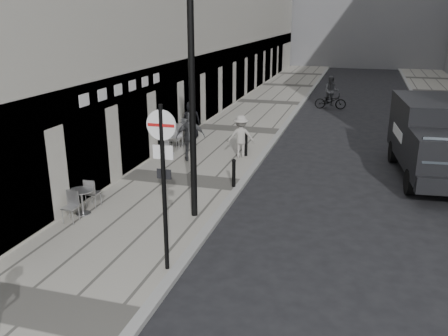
% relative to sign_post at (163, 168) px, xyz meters
% --- Properties ---
extents(sidewalk, '(4.00, 60.00, 0.12)m').
position_rel_sign_post_xyz_m(sidewalk, '(-1.80, 13.25, -2.39)').
color(sidewalk, gray).
rests_on(sidewalk, ground).
extents(sign_post, '(0.62, 0.09, 3.63)m').
position_rel_sign_post_xyz_m(sign_post, '(0.00, 0.00, 0.00)').
color(sign_post, black).
rests_on(sign_post, sidewalk).
extents(lamppost, '(0.30, 0.30, 6.64)m').
position_rel_sign_post_xyz_m(lamppost, '(-0.40, 2.89, 1.37)').
color(lamppost, black).
rests_on(lamppost, sidewalk).
extents(bollard_near, '(0.12, 0.12, 0.87)m').
position_rel_sign_post_xyz_m(bollard_near, '(0.05, 5.39, -1.89)').
color(bollard_near, black).
rests_on(bollard_near, sidewalk).
extents(bollard_far, '(0.12, 0.12, 0.87)m').
position_rel_sign_post_xyz_m(bollard_far, '(-0.40, 8.89, -1.89)').
color(bollard_far, black).
rests_on(bollard_far, sidewalk).
extents(panel_van, '(2.60, 5.73, 2.61)m').
position_rel_sign_post_xyz_m(panel_van, '(6.18, 8.58, -0.97)').
color(panel_van, black).
rests_on(panel_van, ground).
extents(cyclist, '(1.85, 0.75, 1.96)m').
position_rel_sign_post_xyz_m(cyclist, '(2.01, 20.21, -1.68)').
color(cyclist, black).
rests_on(cyclist, ground).
extents(pedestrian_a, '(1.17, 0.85, 1.84)m').
position_rel_sign_post_xyz_m(pedestrian_a, '(-2.28, 7.75, -1.41)').
color(pedestrian_a, '#535457').
rests_on(pedestrian_a, sidewalk).
extents(pedestrian_b, '(1.18, 0.86, 1.64)m').
position_rel_sign_post_xyz_m(pedestrian_b, '(-0.56, 8.70, -1.51)').
color(pedestrian_b, '#A09B94').
rests_on(pedestrian_b, sidewalk).
extents(pedestrian_c, '(0.97, 0.88, 1.67)m').
position_rel_sign_post_xyz_m(pedestrian_c, '(-3.40, 10.90, -1.49)').
color(pedestrian_c, black).
rests_on(pedestrian_c, sidewalk).
extents(cafe_table_near, '(0.66, 1.49, 0.85)m').
position_rel_sign_post_xyz_m(cafe_table_near, '(-3.40, 2.08, -1.90)').
color(cafe_table_near, '#ACACAE').
rests_on(cafe_table_near, sidewalk).
extents(cafe_table_mid, '(0.66, 1.50, 0.85)m').
position_rel_sign_post_xyz_m(cafe_table_mid, '(-3.40, 8.29, -1.89)').
color(cafe_table_mid, silver).
rests_on(cafe_table_mid, sidewalk).
extents(cafe_table_far, '(0.79, 1.78, 1.01)m').
position_rel_sign_post_xyz_m(cafe_table_far, '(-3.40, 9.75, -1.81)').
color(cafe_table_far, silver).
rests_on(cafe_table_far, sidewalk).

